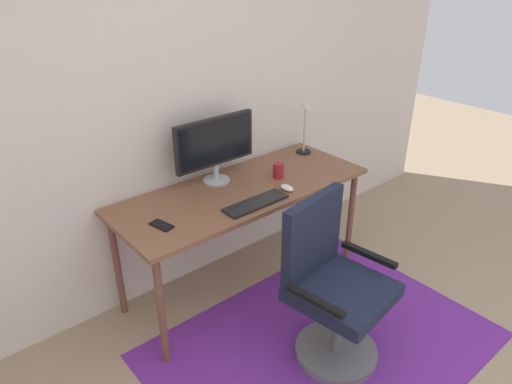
# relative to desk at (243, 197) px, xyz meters

# --- Properties ---
(wall_back) EXTENTS (6.00, 0.10, 2.60)m
(wall_back) POSITION_rel_desk_xyz_m (-0.49, 0.41, 0.60)
(wall_back) COLOR silver
(wall_back) RESTS_ON ground
(area_rug) EXTENTS (1.98, 1.43, 0.01)m
(area_rug) POSITION_rel_desk_xyz_m (-0.01, -0.79, -0.70)
(area_rug) COLOR #6C2893
(area_rug) RESTS_ON ground
(desk) EXTENTS (1.73, 0.67, 0.77)m
(desk) POSITION_rel_desk_xyz_m (0.00, 0.00, 0.00)
(desk) COLOR brown
(desk) RESTS_ON ground
(monitor) EXTENTS (0.59, 0.18, 0.44)m
(monitor) POSITION_rel_desk_xyz_m (-0.07, 0.19, 0.33)
(monitor) COLOR #B2B2B7
(monitor) RESTS_ON desk
(keyboard) EXTENTS (0.43, 0.13, 0.02)m
(keyboard) POSITION_rel_desk_xyz_m (-0.08, -0.23, 0.08)
(keyboard) COLOR black
(keyboard) RESTS_ON desk
(computer_mouse) EXTENTS (0.06, 0.10, 0.03)m
(computer_mouse) POSITION_rel_desk_xyz_m (0.20, -0.21, 0.09)
(computer_mouse) COLOR white
(computer_mouse) RESTS_ON desk
(coffee_cup) EXTENTS (0.07, 0.07, 0.11)m
(coffee_cup) POSITION_rel_desk_xyz_m (0.28, -0.03, 0.12)
(coffee_cup) COLOR maroon
(coffee_cup) RESTS_ON desk
(cell_phone) EXTENTS (0.10, 0.15, 0.01)m
(cell_phone) POSITION_rel_desk_xyz_m (-0.65, -0.08, 0.07)
(cell_phone) COLOR black
(cell_phone) RESTS_ON desk
(desk_lamp) EXTENTS (0.11, 0.11, 0.42)m
(desk_lamp) POSITION_rel_desk_xyz_m (0.74, 0.18, 0.34)
(desk_lamp) COLOR black
(desk_lamp) RESTS_ON desk
(office_chair) EXTENTS (0.62, 0.56, 0.98)m
(office_chair) POSITION_rel_desk_xyz_m (-0.02, -0.82, -0.27)
(office_chair) COLOR slate
(office_chair) RESTS_ON ground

